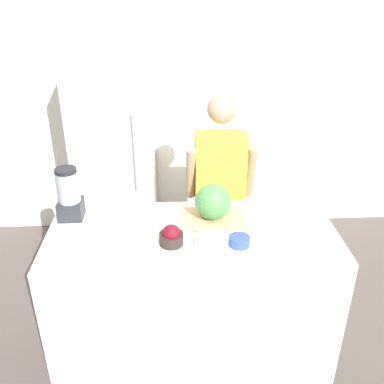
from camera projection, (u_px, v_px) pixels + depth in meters
The scene contains 10 objects.
wall_back at pixel (183, 100), 3.95m from camera, with size 8.00×0.06×2.60m.
counter_island at pixel (192, 293), 2.81m from camera, with size 1.76×0.76×0.95m.
refrigerator at pixel (116, 158), 3.76m from camera, with size 0.66×0.72×1.80m.
person at pixel (219, 195), 3.27m from camera, with size 0.51×0.26×1.62m.
cutting_board at pixel (213, 219), 2.72m from camera, with size 0.41×0.28×0.01m.
watermelon at pixel (213, 202), 2.66m from camera, with size 0.23×0.23×0.23m.
bowl_cherries at pixel (171, 236), 2.45m from camera, with size 0.14×0.14×0.12m.
bowl_cream at pixel (207, 238), 2.47m from camera, with size 0.15×0.15×0.09m.
bowl_small_blue at pixel (239, 241), 2.45m from camera, with size 0.12×0.12×0.06m.
blender at pixel (69, 195), 2.67m from camera, with size 0.15×0.15×0.34m.
Camera 1 is at (-0.11, -1.81, 2.35)m, focal length 40.00 mm.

